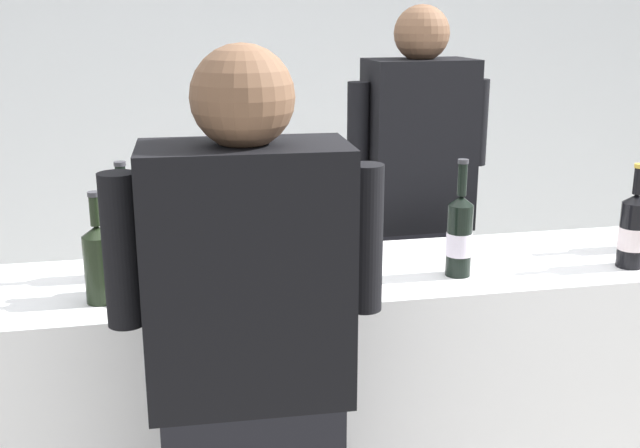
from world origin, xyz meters
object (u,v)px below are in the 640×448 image
(wine_bottle_0, at_px, (351,224))
(person_guest, at_px, (251,425))
(wine_bottle_7, at_px, (459,235))
(wine_bottle_6, at_px, (151,248))
(wine_bottle_9, at_px, (164,234))
(wine_bottle_4, at_px, (125,237))
(wine_bottle_2, at_px, (284,246))
(wine_glass, at_px, (346,236))
(wine_bottle_1, at_px, (250,256))
(wine_bottle_3, at_px, (99,261))
(wine_bottle_5, at_px, (633,230))
(person_server, at_px, (414,245))

(wine_bottle_0, distance_m, person_guest, 0.78)
(wine_bottle_7, height_order, person_guest, person_guest)
(wine_bottle_6, relative_size, wine_bottle_9, 0.97)
(wine_bottle_4, xyz_separation_m, wine_bottle_7, (0.95, -0.18, 0.00))
(wine_bottle_2, height_order, wine_glass, wine_bottle_2)
(wine_bottle_1, xyz_separation_m, wine_bottle_7, (0.62, 0.05, 0.01))
(wine_bottle_1, distance_m, wine_bottle_6, 0.28)
(wine_bottle_4, height_order, wine_bottle_7, wine_bottle_7)
(wine_bottle_3, height_order, wine_glass, wine_bottle_3)
(wine_bottle_5, xyz_separation_m, person_guest, (-1.21, -0.40, -0.28))
(wine_bottle_6, xyz_separation_m, wine_glass, (0.55, 0.01, -0.00))
(wine_bottle_2, xyz_separation_m, wine_bottle_6, (-0.36, 0.03, 0.01))
(wine_glass, bearing_deg, wine_bottle_3, -175.23)
(wine_bottle_6, bearing_deg, wine_bottle_2, -5.12)
(wine_bottle_5, distance_m, wine_bottle_9, 1.40)
(wine_bottle_6, xyz_separation_m, wine_bottle_7, (0.88, -0.04, -0.01))
(wine_bottle_7, bearing_deg, wine_glass, 171.17)
(wine_bottle_4, distance_m, wine_bottle_7, 0.97)
(wine_bottle_0, relative_size, wine_bottle_6, 1.05)
(wine_bottle_1, distance_m, wine_bottle_2, 0.12)
(wine_bottle_9, bearing_deg, wine_bottle_4, -176.75)
(person_server, bearing_deg, wine_glass, -124.02)
(wine_bottle_5, bearing_deg, wine_bottle_4, 171.81)
(wine_bottle_1, bearing_deg, person_guest, -97.27)
(wine_bottle_5, height_order, wine_bottle_7, wine_bottle_7)
(wine_bottle_1, xyz_separation_m, wine_bottle_2, (0.10, 0.05, 0.00))
(wine_bottle_9, relative_size, person_guest, 0.20)
(wine_bottle_0, height_order, wine_bottle_3, wine_bottle_0)
(wine_bottle_4, relative_size, wine_bottle_6, 1.05)
(wine_bottle_4, bearing_deg, person_guest, -65.02)
(wine_bottle_0, xyz_separation_m, person_server, (0.38, 0.50, -0.24))
(wine_bottle_5, bearing_deg, person_guest, -161.67)
(wine_bottle_2, relative_size, wine_bottle_3, 1.07)
(wine_bottle_9, relative_size, person_server, 0.19)
(wine_bottle_4, distance_m, wine_bottle_6, 0.16)
(wine_bottle_1, bearing_deg, wine_bottle_4, 145.70)
(person_guest, bearing_deg, wine_bottle_2, 71.13)
(wine_bottle_1, relative_size, wine_bottle_5, 1.04)
(wine_bottle_3, xyz_separation_m, wine_glass, (0.69, 0.06, 0.01))
(wine_bottle_1, height_order, wine_bottle_5, wine_bottle_1)
(wine_bottle_5, height_order, person_guest, person_guest)
(wine_bottle_4, xyz_separation_m, person_server, (1.05, 0.50, -0.24))
(wine_bottle_2, height_order, wine_bottle_6, wine_bottle_6)
(wine_bottle_6, height_order, person_guest, person_guest)
(wine_bottle_1, distance_m, wine_bottle_4, 0.41)
(person_server, bearing_deg, wine_bottle_1, -134.52)
(wine_bottle_7, xyz_separation_m, person_server, (0.10, 0.68, -0.25))
(wine_bottle_7, relative_size, wine_glass, 1.83)
(wine_bottle_3, xyz_separation_m, wine_bottle_7, (1.02, 0.01, 0.01))
(wine_bottle_4, height_order, wine_glass, wine_bottle_4)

